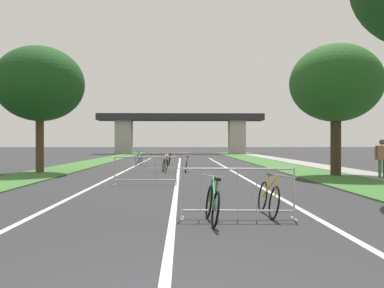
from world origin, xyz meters
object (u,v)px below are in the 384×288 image
object	(u,v)px
tree_left_oak_mid	(40,84)
bicycle_green_1	(212,204)
bicycle_yellow_2	(268,197)
crowd_barrier_third	(169,162)
pedestrian_waiting	(382,155)
crowd_barrier_fourth	(158,157)
crowd_barrier_second	(145,171)
bicycle_orange_4	(165,165)
bicycle_white_6	(167,160)
tree_right_cypress_far	(336,84)
crowd_barrier_nearest	(238,194)
bicycle_blue_3	(169,159)
bicycle_teal_0	(139,160)
bicycle_purple_5	(186,165)

from	to	relation	value
tree_left_oak_mid	bicycle_green_1	world-z (taller)	tree_left_oak_mid
tree_left_oak_mid	bicycle_yellow_2	size ratio (longest dim) A/B	3.86
crowd_barrier_third	pedestrian_waiting	distance (m)	10.49
crowd_barrier_fourth	tree_left_oak_mid	bearing A→B (deg)	-125.53
crowd_barrier_second	bicycle_green_1	size ratio (longest dim) A/B	1.39
crowd_barrier_third	bicycle_orange_4	size ratio (longest dim) A/B	1.36
crowd_barrier_third	pedestrian_waiting	xyz separation A→B (m)	(9.15, -5.11, 0.52)
crowd_barrier_fourth	bicycle_white_6	xyz separation A→B (m)	(0.65, -0.55, -0.16)
tree_right_cypress_far	crowd_barrier_nearest	xyz separation A→B (m)	(-6.06, -10.66, -3.81)
tree_right_cypress_far	crowd_barrier_third	size ratio (longest dim) A/B	2.64
tree_left_oak_mid	crowd_barrier_nearest	distance (m)	15.93
bicycle_orange_4	bicycle_blue_3	bearing A→B (deg)	80.07
bicycle_teal_0	bicycle_purple_5	bearing A→B (deg)	-54.68
bicycle_blue_3	tree_left_oak_mid	bearing A→B (deg)	47.82
crowd_barrier_third	crowd_barrier_fourth	world-z (taller)	same
tree_right_cypress_far	pedestrian_waiting	size ratio (longest dim) A/B	3.62
tree_right_cypress_far	crowd_barrier_fourth	size ratio (longest dim) A/B	2.62
bicycle_blue_3	bicycle_orange_4	size ratio (longest dim) A/B	0.99
crowd_barrier_third	bicycle_yellow_2	world-z (taller)	crowd_barrier_third
crowd_barrier_third	crowd_barrier_nearest	bearing A→B (deg)	-82.39
bicycle_purple_5	bicycle_yellow_2	bearing A→B (deg)	-82.89
bicycle_purple_5	bicycle_white_6	xyz separation A→B (m)	(-1.24, 6.78, 0.00)
crowd_barrier_second	bicycle_teal_0	world-z (taller)	crowd_barrier_second
tree_left_oak_mid	bicycle_teal_0	xyz separation A→B (m)	(4.29, 7.38, -4.19)
bicycle_blue_3	crowd_barrier_second	bearing A→B (deg)	83.41
tree_right_cypress_far	bicycle_white_6	size ratio (longest dim) A/B	3.85
bicycle_green_1	bicycle_purple_5	distance (m)	13.82
crowd_barrier_second	crowd_barrier_third	world-z (taller)	same
crowd_barrier_second	bicycle_purple_5	xyz separation A→B (m)	(1.58, 6.52, -0.16)
bicycle_green_1	tree_right_cypress_far	bearing A→B (deg)	56.21
crowd_barrier_nearest	bicycle_teal_0	size ratio (longest dim) A/B	1.44
crowd_barrier_fourth	crowd_barrier_second	bearing A→B (deg)	-88.71
bicycle_blue_3	crowd_barrier_nearest	bearing A→B (deg)	90.70
crowd_barrier_second	bicycle_blue_3	distance (m)	14.34
bicycle_teal_0	bicycle_green_1	bearing A→B (deg)	-70.15
tree_left_oak_mid	tree_right_cypress_far	world-z (taller)	tree_left_oak_mid
bicycle_teal_0	bicycle_blue_3	xyz separation A→B (m)	(2.10, 0.99, -0.02)
bicycle_teal_0	bicycle_yellow_2	distance (m)	20.42
crowd_barrier_fourth	bicycle_purple_5	world-z (taller)	crowd_barrier_fourth
bicycle_green_1	bicycle_orange_4	bearing A→B (deg)	93.29
crowd_barrier_nearest	bicycle_purple_5	distance (m)	13.48
crowd_barrier_third	bicycle_yellow_2	xyz separation A→B (m)	(2.57, -13.42, -0.13)
bicycle_blue_3	bicycle_purple_5	distance (m)	7.89
tree_right_cypress_far	bicycle_blue_3	distance (m)	13.91
tree_left_oak_mid	tree_right_cypress_far	distance (m)	14.66
bicycle_yellow_2	bicycle_white_6	distance (m)	20.00
bicycle_green_1	bicycle_purple_5	size ratio (longest dim) A/B	1.00
crowd_barrier_fourth	tree_right_cypress_far	bearing A→B (deg)	-48.80
crowd_barrier_fourth	bicycle_yellow_2	bearing A→B (deg)	-80.18
bicycle_yellow_2	bicycle_orange_4	world-z (taller)	bicycle_orange_4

